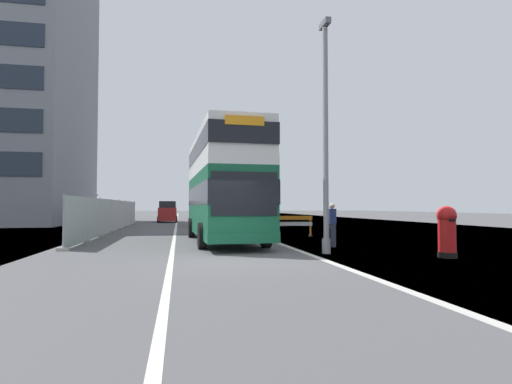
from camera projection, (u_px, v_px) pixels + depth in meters
ground at (252, 262)px, 12.02m from camera, size 140.00×280.00×0.10m
double_decker_bus at (223, 185)px, 18.60m from camera, size 3.03×10.24×4.84m
lamppost_foreground at (326, 143)px, 13.91m from camera, size 0.29×0.70×8.03m
red_pillar_postbox at (447, 229)px, 12.69m from camera, size 0.59×0.59×1.62m
roadworks_barrier at (295, 223)px, 21.63m from camera, size 1.89×0.76×1.09m
construction_site_fence at (115, 216)px, 26.26m from camera, size 0.44×24.00×2.07m
car_oncoming_near at (206, 214)px, 33.30m from camera, size 1.98×4.16×2.12m
car_receding_mid at (168, 212)px, 41.56m from camera, size 1.97×4.17×2.13m
bare_tree_far_verge_near at (89, 200)px, 52.15m from camera, size 2.33×2.73×4.42m
bare_tree_far_verge_mid at (83, 203)px, 60.25m from camera, size 3.65×2.09×4.14m
pedestrian_at_kerb at (332, 225)px, 16.08m from camera, size 0.34×0.34×1.73m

